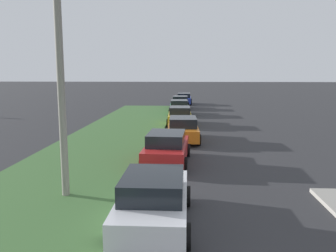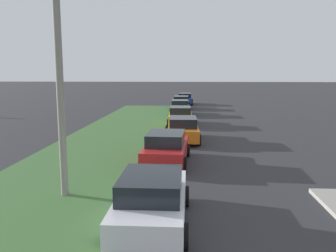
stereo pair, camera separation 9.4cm
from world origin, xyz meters
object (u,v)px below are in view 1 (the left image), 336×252
at_px(parked_car_white, 154,200).
at_px(parked_car_green, 179,108).
at_px(parked_car_yellow, 180,116).
at_px(parked_car_red, 167,148).
at_px(parked_car_black, 180,103).
at_px(parked_car_blue, 184,99).
at_px(parked_car_orange, 183,129).
at_px(streetlight, 70,65).

bearing_deg(parked_car_white, parked_car_green, -0.02).
distance_m(parked_car_white, parked_car_yellow, 18.35).
bearing_deg(parked_car_red, parked_car_white, -176.89).
distance_m(parked_car_red, parked_car_green, 18.44).
bearing_deg(parked_car_black, parked_car_blue, -4.02).
bearing_deg(parked_car_black, parked_car_green, 179.83).
height_order(parked_car_red, parked_car_orange, same).
distance_m(parked_car_orange, parked_car_blue, 24.39).
distance_m(parked_car_white, parked_car_black, 30.72).
bearing_deg(streetlight, parked_car_green, -6.98).
xyz_separation_m(parked_car_red, streetlight, (-4.77, 2.74, 3.67)).
relative_size(parked_car_red, parked_car_yellow, 1.01).
relative_size(parked_car_white, parked_car_yellow, 0.99).
height_order(parked_car_green, parked_car_blue, same).
height_order(parked_car_yellow, parked_car_blue, same).
xyz_separation_m(parked_car_white, parked_car_red, (6.53, 0.04, 0.00)).
bearing_deg(parked_car_green, streetlight, 171.14).
relative_size(parked_car_orange, streetlight, 0.58).
relative_size(parked_car_white, parked_car_green, 0.99).
relative_size(parked_car_green, parked_car_blue, 1.01).
bearing_deg(parked_car_black, parked_car_orange, -178.48).
distance_m(parked_car_yellow, parked_car_black, 12.38).
bearing_deg(parked_car_orange, parked_car_yellow, 1.18).
relative_size(parked_car_red, streetlight, 0.58).
distance_m(parked_car_blue, streetlight, 34.84).
relative_size(parked_car_black, parked_car_blue, 1.00).
height_order(parked_car_orange, parked_car_blue, same).
height_order(parked_car_green, parked_car_black, same).
xyz_separation_m(parked_car_orange, streetlight, (-10.11, 3.41, 3.67)).
height_order(parked_car_white, parked_car_red, same).
bearing_deg(streetlight, parked_car_blue, -5.31).
height_order(parked_car_white, streetlight, streetlight).
height_order(parked_car_white, parked_car_green, same).
relative_size(parked_car_orange, parked_car_blue, 1.01).
height_order(parked_car_red, parked_car_blue, same).
xyz_separation_m(parked_car_black, parked_car_blue, (5.54, -0.37, 0.00)).
distance_m(parked_car_red, parked_car_blue, 29.73).
height_order(parked_car_yellow, streetlight, streetlight).
height_order(parked_car_blue, streetlight, streetlight).
xyz_separation_m(parked_car_white, parked_car_green, (24.97, -0.06, 0.00)).
xyz_separation_m(parked_car_green, parked_car_blue, (11.29, -0.37, 0.00)).
distance_m(parked_car_white, parked_car_blue, 36.26).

